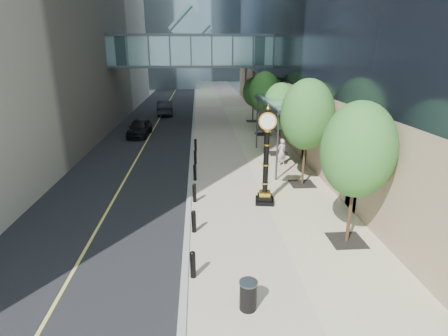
{
  "coord_description": "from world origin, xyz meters",
  "views": [
    {
      "loc": [
        -2.37,
        -9.33,
        7.51
      ],
      "look_at": [
        -1.24,
        6.38,
        2.21
      ],
      "focal_mm": 28.0,
      "sensor_mm": 36.0,
      "label": 1
    }
  ],
  "objects_px": {
    "trash_bin": "(248,296)",
    "street_clock": "(266,163)",
    "pedestrian": "(282,152)",
    "car_far": "(165,108)",
    "car_near": "(139,128)"
  },
  "relations": [
    {
      "from": "pedestrian",
      "to": "car_far",
      "type": "relative_size",
      "value": 0.36
    },
    {
      "from": "trash_bin",
      "to": "car_far",
      "type": "bearing_deg",
      "value": 98.92
    },
    {
      "from": "car_near",
      "to": "car_far",
      "type": "bearing_deg",
      "value": 85.87
    },
    {
      "from": "pedestrian",
      "to": "car_far",
      "type": "bearing_deg",
      "value": -86.69
    },
    {
      "from": "trash_bin",
      "to": "car_far",
      "type": "xyz_separation_m",
      "value": [
        -5.51,
        35.07,
        0.36
      ]
    },
    {
      "from": "car_far",
      "to": "car_near",
      "type": "bearing_deg",
      "value": 79.73
    },
    {
      "from": "street_clock",
      "to": "trash_bin",
      "type": "xyz_separation_m",
      "value": [
        -1.92,
        -7.7,
        -1.7
      ]
    },
    {
      "from": "street_clock",
      "to": "pedestrian",
      "type": "xyz_separation_m",
      "value": [
        2.27,
        6.11,
        -1.21
      ]
    },
    {
      "from": "car_far",
      "to": "trash_bin",
      "type": "bearing_deg",
      "value": 95.42
    },
    {
      "from": "trash_bin",
      "to": "street_clock",
      "type": "bearing_deg",
      "value": 76.0
    },
    {
      "from": "trash_bin",
      "to": "pedestrian",
      "type": "distance_m",
      "value": 14.44
    },
    {
      "from": "car_far",
      "to": "street_clock",
      "type": "bearing_deg",
      "value": 101.68
    },
    {
      "from": "pedestrian",
      "to": "trash_bin",
      "type": "bearing_deg",
      "value": 51.9
    },
    {
      "from": "street_clock",
      "to": "pedestrian",
      "type": "relative_size",
      "value": 2.65
    },
    {
      "from": "car_near",
      "to": "trash_bin",
      "type": "bearing_deg",
      "value": -71.09
    }
  ]
}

